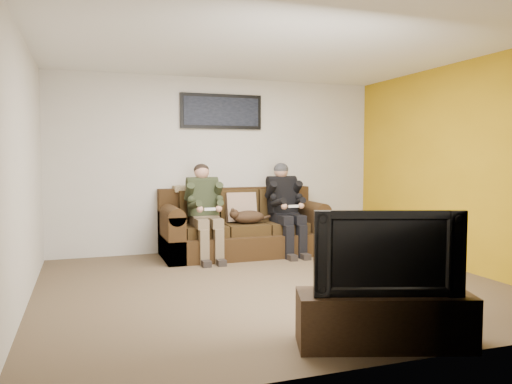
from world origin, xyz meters
name	(u,v)px	position (x,y,z in m)	size (l,w,h in m)	color
floor	(273,285)	(0.00, 0.00, 0.00)	(5.00, 5.00, 0.00)	brown
ceiling	(273,47)	(0.00, 0.00, 2.60)	(5.00, 5.00, 0.00)	silver
wall_back	(220,165)	(0.00, 2.25, 1.30)	(5.00, 5.00, 0.00)	beige
wall_front	(394,175)	(0.00, -2.25, 1.30)	(5.00, 5.00, 0.00)	beige
wall_left	(22,170)	(-2.50, 0.00, 1.30)	(4.50, 4.50, 0.00)	beige
wall_right	(459,166)	(2.50, 0.00, 1.30)	(4.50, 4.50, 0.00)	beige
accent_wall_right	(458,166)	(2.49, 0.00, 1.30)	(4.50, 4.50, 0.00)	#C49513
sofa	(242,229)	(0.22, 1.83, 0.36)	(2.33, 1.01, 0.96)	#35220F
throw_pillow	(241,207)	(0.22, 1.88, 0.68)	(0.45, 0.13, 0.42)	tan
throw_blanket	(190,189)	(-0.49, 2.13, 0.96)	(0.48, 0.23, 0.08)	#BFB38C
person_left	(205,205)	(-0.39, 1.64, 0.75)	(0.51, 0.87, 1.32)	#736147
person_right	(285,202)	(0.82, 1.64, 0.75)	(0.51, 0.86, 1.33)	black
cat	(247,217)	(0.23, 1.63, 0.57)	(0.66, 0.26, 0.24)	#472F1C
framed_poster	(221,112)	(0.02, 2.22, 2.10)	(1.25, 0.05, 0.52)	black
tv_stand	(384,319)	(0.15, -1.95, 0.20)	(1.29, 0.42, 0.41)	black
television	(385,251)	(0.15, -1.95, 0.72)	(1.09, 0.14, 0.63)	black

